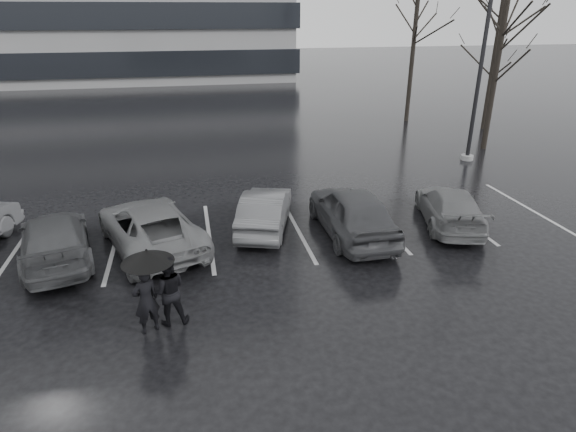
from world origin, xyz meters
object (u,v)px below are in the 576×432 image
(tree_east, at_px, (497,66))
(car_west_c, at_px, (55,239))
(car_west_b, at_px, (150,226))
(tree_north, at_px, (413,50))
(pedestrian_right, at_px, (168,290))
(tree_ne, at_px, (493,67))
(car_main, at_px, (352,211))
(car_east, at_px, (450,207))
(lamp_post, at_px, (483,55))
(car_west_a, at_px, (265,210))
(pedestrian_left, at_px, (146,300))

(tree_east, bearing_deg, car_west_c, -156.06)
(car_west_b, relative_size, car_west_c, 1.11)
(tree_north, bearing_deg, pedestrian_right, -127.11)
(car_west_c, xyz_separation_m, tree_east, (18.43, 8.18, 3.37))
(tree_ne, bearing_deg, car_west_b, -146.99)
(car_west_c, height_order, tree_north, tree_north)
(tree_ne, bearing_deg, car_main, -135.12)
(car_east, xyz_separation_m, lamp_post, (4.58, 6.53, 4.08))
(car_main, xyz_separation_m, tree_east, (9.84, 8.29, 3.23))
(car_east, relative_size, tree_north, 0.48)
(car_west_a, relative_size, tree_east, 0.48)
(car_main, distance_m, tree_ne, 17.63)
(car_main, distance_m, car_west_a, 2.74)
(car_west_b, bearing_deg, car_east, 159.49)
(car_west_b, bearing_deg, car_west_a, 171.48)
(car_main, xyz_separation_m, car_west_b, (-6.04, 0.35, -0.09))
(car_west_c, distance_m, car_east, 11.96)
(lamp_post, bearing_deg, car_west_a, -151.72)
(pedestrian_right, relative_size, lamp_post, 0.16)
(lamp_post, bearing_deg, pedestrian_right, -142.60)
(car_west_c, bearing_deg, tree_east, -169.55)
(pedestrian_right, bearing_deg, tree_east, -145.23)
(pedestrian_left, relative_size, lamp_post, 0.15)
(pedestrian_left, bearing_deg, pedestrian_right, -178.39)
(car_main, relative_size, tree_north, 0.53)
(tree_east, bearing_deg, car_west_a, -149.54)
(car_main, bearing_deg, car_east, -178.69)
(car_west_b, height_order, car_east, car_west_b)
(car_west_a, xyz_separation_m, lamp_post, (10.50, 5.65, 4.05))
(lamp_post, height_order, tree_ne, lamp_post)
(car_main, height_order, car_east, car_main)
(car_main, bearing_deg, car_west_c, -1.34)
(car_west_c, xyz_separation_m, pedestrian_left, (2.69, -3.92, 0.14))
(car_west_b, relative_size, car_east, 1.18)
(car_west_c, height_order, tree_ne, tree_ne)
(car_main, distance_m, pedestrian_right, 6.51)
(pedestrian_left, distance_m, lamp_post, 17.78)
(tree_north, bearing_deg, car_west_a, -128.57)
(pedestrian_left, height_order, lamp_post, lamp_post)
(pedestrian_left, xyz_separation_m, tree_ne, (18.24, 16.10, 2.72))
(car_main, height_order, lamp_post, lamp_post)
(pedestrian_right, xyz_separation_m, tree_north, (14.28, 18.88, 3.42))
(car_west_c, bearing_deg, car_east, 166.55)
(tree_east, xyz_separation_m, tree_north, (-1.00, 7.00, 0.25))
(lamp_post, relative_size, tree_north, 1.20)
(car_main, height_order, car_west_a, car_main)
(tree_ne, bearing_deg, tree_north, 139.40)
(car_main, height_order, tree_ne, tree_ne)
(pedestrian_right, xyz_separation_m, lamp_post, (13.38, 10.23, 3.85))
(car_west_c, relative_size, car_east, 1.06)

